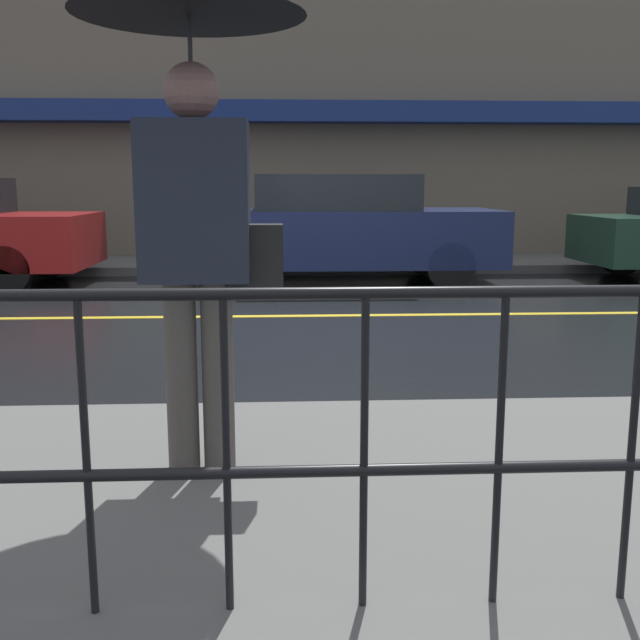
# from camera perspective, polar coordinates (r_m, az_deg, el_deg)

# --- Properties ---
(ground_plane) EXTENTS (80.00, 80.00, 0.00)m
(ground_plane) POSITION_cam_1_polar(r_m,az_deg,el_deg) (7.97, -2.67, 0.29)
(ground_plane) COLOR black
(sidewalk_near) EXTENTS (28.00, 2.41, 0.13)m
(sidewalk_near) POSITION_cam_1_polar(r_m,az_deg,el_deg) (3.30, -2.15, -13.31)
(sidewalk_near) COLOR #60605E
(sidewalk_near) RESTS_ON ground_plane
(sidewalk_far) EXTENTS (28.00, 2.03, 0.13)m
(sidewalk_far) POSITION_cam_1_polar(r_m,az_deg,el_deg) (12.55, -2.80, 4.28)
(sidewalk_far) COLOR #60605E
(sidewalk_far) RESTS_ON ground_plane
(lane_marking) EXTENTS (25.20, 0.12, 0.01)m
(lane_marking) POSITION_cam_1_polar(r_m,az_deg,el_deg) (7.97, -2.67, 0.32)
(lane_marking) COLOR gold
(lane_marking) RESTS_ON ground_plane
(building_storefront) EXTENTS (28.00, 0.85, 4.73)m
(building_storefront) POSITION_cam_1_polar(r_m,az_deg,el_deg) (13.65, -2.91, 14.51)
(building_storefront) COLOR #706656
(building_storefront) RESTS_ON ground_plane
(railing_foreground) EXTENTS (12.00, 0.04, 0.97)m
(railing_foreground) POSITION_cam_1_polar(r_m,az_deg,el_deg) (2.16, -1.89, -6.84)
(railing_foreground) COLOR black
(railing_foreground) RESTS_ON sidewalk_near
(pedestrian) EXTENTS (0.96, 0.96, 2.15)m
(pedestrian) POSITION_cam_1_polar(r_m,az_deg,el_deg) (3.26, -9.65, 16.61)
(pedestrian) COLOR #4C4742
(pedestrian) RESTS_ON sidewalk_near
(car_navy) EXTENTS (4.19, 1.82, 1.51)m
(car_navy) POSITION_cam_1_polar(r_m,az_deg,el_deg) (10.56, 1.86, 7.00)
(car_navy) COLOR #19234C
(car_navy) RESTS_ON ground_plane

